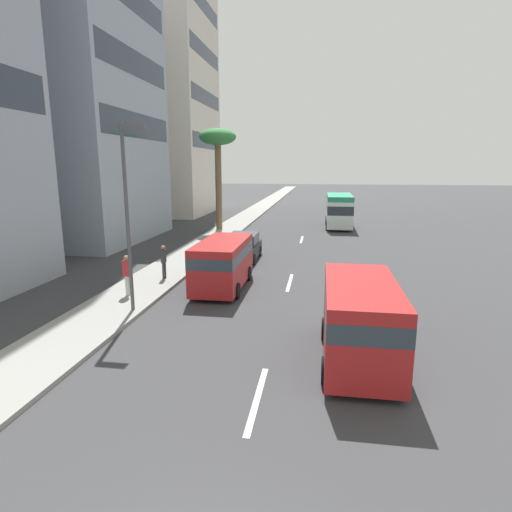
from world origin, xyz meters
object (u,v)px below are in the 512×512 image
object	(u,v)px
palm_tree	(218,144)
car_third	(243,247)
van_lead	(223,261)
pedestrian_near_lamp	(127,273)
minibus_fourth	(339,209)
street_lamp	(129,199)
van_second	(360,317)
pedestrian_mid_block	(164,260)

from	to	relation	value
palm_tree	car_third	bearing A→B (deg)	-159.47
van_lead	pedestrian_near_lamp	xyz separation A→B (m)	(-2.18, 3.78, -0.17)
minibus_fourth	street_lamp	world-z (taller)	street_lamp
street_lamp	palm_tree	bearing A→B (deg)	4.91
van_second	palm_tree	bearing A→B (deg)	22.60
pedestrian_mid_block	street_lamp	xyz separation A→B (m)	(-4.75, -0.60, 3.43)
car_third	minibus_fourth	xyz separation A→B (m)	(15.17, -6.38, 0.92)
car_third	pedestrian_near_lamp	world-z (taller)	pedestrian_near_lamp
car_third	van_lead	bearing A→B (deg)	1.79
van_second	street_lamp	bearing A→B (deg)	71.09
street_lamp	van_lead	bearing A→B (deg)	-33.33
pedestrian_near_lamp	pedestrian_mid_block	size ratio (longest dim) A/B	1.06
van_second	pedestrian_near_lamp	distance (m)	10.63
car_third	street_lamp	distance (m)	11.21
car_third	pedestrian_near_lamp	xyz separation A→B (m)	(-8.47, 3.59, 0.38)
car_third	pedestrian_mid_block	world-z (taller)	pedestrian_mid_block
van_lead	car_third	world-z (taller)	van_lead
palm_tree	pedestrian_mid_block	bearing A→B (deg)	-175.73
minibus_fourth	car_third	bearing A→B (deg)	157.19
van_lead	pedestrian_near_lamp	size ratio (longest dim) A/B	2.86
car_third	minibus_fourth	bearing A→B (deg)	157.19
van_lead	palm_tree	bearing A→B (deg)	-165.80
van_lead	minibus_fourth	bearing A→B (deg)	163.92
car_third	pedestrian_near_lamp	bearing A→B (deg)	-22.95
pedestrian_mid_block	palm_tree	world-z (taller)	palm_tree
van_second	pedestrian_near_lamp	world-z (taller)	van_second
car_third	pedestrian_near_lamp	distance (m)	9.20
van_second	minibus_fourth	xyz separation A→B (m)	(28.33, -0.43, 0.30)
palm_tree	street_lamp	xyz separation A→B (m)	(-21.76, -1.87, -3.08)
pedestrian_near_lamp	palm_tree	size ratio (longest dim) A/B	0.20
palm_tree	pedestrian_near_lamp	bearing A→B (deg)	-177.95
pedestrian_mid_block	palm_tree	distance (m)	18.26
pedestrian_near_lamp	palm_tree	bearing A→B (deg)	106.63
minibus_fourth	palm_tree	size ratio (longest dim) A/B	0.78
street_lamp	car_third	bearing A→B (deg)	-13.30
pedestrian_near_lamp	palm_tree	xyz separation A→B (m)	(19.95, 0.71, 6.44)
car_third	palm_tree	world-z (taller)	palm_tree
car_third	pedestrian_mid_block	distance (m)	6.32
minibus_fourth	palm_tree	bearing A→B (deg)	109.08
palm_tree	minibus_fourth	bearing A→B (deg)	-70.92
van_lead	van_second	size ratio (longest dim) A/B	1.02
van_second	street_lamp	xyz separation A→B (m)	(2.87, 8.38, 3.13)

